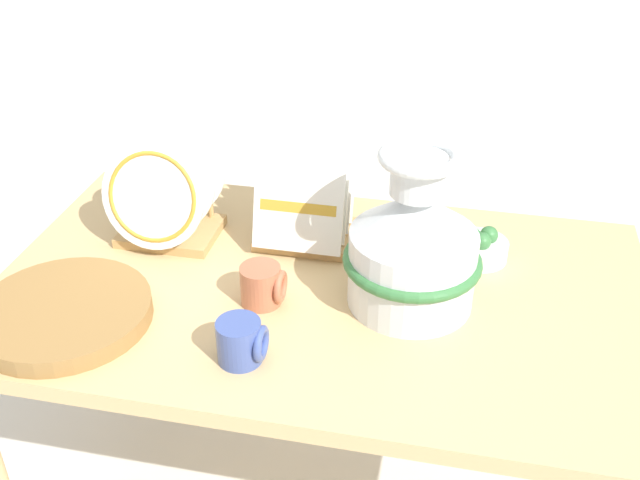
{
  "coord_description": "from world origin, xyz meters",
  "views": [
    {
      "loc": [
        0.26,
        -1.22,
        1.53
      ],
      "look_at": [
        0.0,
        0.0,
        0.76
      ],
      "focal_mm": 42.0,
      "sensor_mm": 36.0,
      "label": 1
    }
  ],
  "objects_px": {
    "ceramic_vase": "(413,245)",
    "wicker_charger_stack": "(64,313)",
    "mug_cobalt_glaze": "(242,342)",
    "dish_rack_square_plates": "(306,210)",
    "dish_rack_round_plates": "(165,202)",
    "fruit_bowl": "(479,247)",
    "mug_terracotta_glaze": "(263,285)"
  },
  "relations": [
    {
      "from": "wicker_charger_stack",
      "to": "mug_cobalt_glaze",
      "type": "bearing_deg",
      "value": -5.9
    },
    {
      "from": "dish_rack_square_plates",
      "to": "wicker_charger_stack",
      "type": "bearing_deg",
      "value": -134.86
    },
    {
      "from": "mug_terracotta_glaze",
      "to": "dish_rack_round_plates",
      "type": "bearing_deg",
      "value": 145.19
    },
    {
      "from": "wicker_charger_stack",
      "to": "mug_terracotta_glaze",
      "type": "xyz_separation_m",
      "value": [
        0.36,
        0.14,
        0.02
      ]
    },
    {
      "from": "dish_rack_round_plates",
      "to": "fruit_bowl",
      "type": "bearing_deg",
      "value": 5.16
    },
    {
      "from": "wicker_charger_stack",
      "to": "dish_rack_square_plates",
      "type": "bearing_deg",
      "value": 45.14
    },
    {
      "from": "dish_rack_square_plates",
      "to": "ceramic_vase",
      "type": "bearing_deg",
      "value": -36.55
    },
    {
      "from": "dish_rack_round_plates",
      "to": "mug_terracotta_glaze",
      "type": "xyz_separation_m",
      "value": [
        0.27,
        -0.19,
        -0.05
      ]
    },
    {
      "from": "dish_rack_square_plates",
      "to": "mug_terracotta_glaze",
      "type": "distance_m",
      "value": 0.26
    },
    {
      "from": "ceramic_vase",
      "to": "mug_cobalt_glaze",
      "type": "xyz_separation_m",
      "value": [
        -0.27,
        -0.24,
        -0.09
      ]
    },
    {
      "from": "ceramic_vase",
      "to": "wicker_charger_stack",
      "type": "bearing_deg",
      "value": -162.57
    },
    {
      "from": "ceramic_vase",
      "to": "fruit_bowl",
      "type": "bearing_deg",
      "value": 55.31
    },
    {
      "from": "wicker_charger_stack",
      "to": "mug_terracotta_glaze",
      "type": "bearing_deg",
      "value": 20.81
    },
    {
      "from": "wicker_charger_stack",
      "to": "mug_cobalt_glaze",
      "type": "height_order",
      "value": "mug_cobalt_glaze"
    },
    {
      "from": "mug_terracotta_glaze",
      "to": "ceramic_vase",
      "type": "bearing_deg",
      "value": 12.97
    },
    {
      "from": "dish_rack_round_plates",
      "to": "mug_cobalt_glaze",
      "type": "height_order",
      "value": "dish_rack_round_plates"
    },
    {
      "from": "ceramic_vase",
      "to": "fruit_bowl",
      "type": "xyz_separation_m",
      "value": [
        0.13,
        0.19,
        -0.1
      ]
    },
    {
      "from": "ceramic_vase",
      "to": "wicker_charger_stack",
      "type": "distance_m",
      "value": 0.68
    },
    {
      "from": "ceramic_vase",
      "to": "wicker_charger_stack",
      "type": "xyz_separation_m",
      "value": [
        -0.64,
        -0.2,
        -0.11
      ]
    },
    {
      "from": "fruit_bowl",
      "to": "wicker_charger_stack",
      "type": "bearing_deg",
      "value": -153.23
    },
    {
      "from": "mug_terracotta_glaze",
      "to": "fruit_bowl",
      "type": "bearing_deg",
      "value": 31.48
    },
    {
      "from": "dish_rack_round_plates",
      "to": "fruit_bowl",
      "type": "distance_m",
      "value": 0.69
    },
    {
      "from": "dish_rack_square_plates",
      "to": "dish_rack_round_plates",
      "type": "bearing_deg",
      "value": -168.36
    },
    {
      "from": "mug_terracotta_glaze",
      "to": "mug_cobalt_glaze",
      "type": "height_order",
      "value": "same"
    },
    {
      "from": "wicker_charger_stack",
      "to": "mug_terracotta_glaze",
      "type": "relative_size",
      "value": 3.81
    },
    {
      "from": "ceramic_vase",
      "to": "dish_rack_round_plates",
      "type": "height_order",
      "value": "ceramic_vase"
    },
    {
      "from": "dish_rack_square_plates",
      "to": "fruit_bowl",
      "type": "xyz_separation_m",
      "value": [
        0.38,
        -0.0,
        -0.05
      ]
    },
    {
      "from": "mug_cobalt_glaze",
      "to": "dish_rack_square_plates",
      "type": "bearing_deg",
      "value": 87.41
    },
    {
      "from": "ceramic_vase",
      "to": "dish_rack_round_plates",
      "type": "bearing_deg",
      "value": 167.31
    },
    {
      "from": "wicker_charger_stack",
      "to": "fruit_bowl",
      "type": "relative_size",
      "value": 2.71
    },
    {
      "from": "dish_rack_round_plates",
      "to": "dish_rack_square_plates",
      "type": "bearing_deg",
      "value": 11.64
    },
    {
      "from": "mug_terracotta_glaze",
      "to": "fruit_bowl",
      "type": "distance_m",
      "value": 0.48
    }
  ]
}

